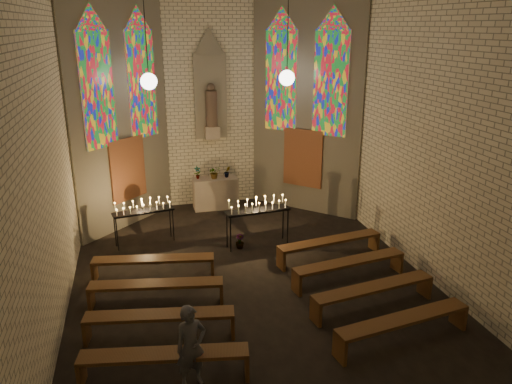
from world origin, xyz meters
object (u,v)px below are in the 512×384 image
votive_stand_left (143,208)px  votive_stand_right (258,207)px  aisle_flower_pot (240,241)px  altar (215,193)px  visitor (191,346)px

votive_stand_left → votive_stand_right: 3.04m
votive_stand_right → aisle_flower_pot: bearing=-177.7°
altar → visitor: (-1.74, -8.15, 0.22)m
altar → votive_stand_left: votive_stand_left is taller
votive_stand_left → visitor: size_ratio=1.15×
votive_stand_left → aisle_flower_pot: bearing=-32.0°
aisle_flower_pot → votive_stand_left: (-2.41, 0.91, 0.81)m
votive_stand_left → votive_stand_right: votive_stand_right is taller
aisle_flower_pot → votive_stand_left: size_ratio=0.24×
visitor → altar: bearing=62.1°
votive_stand_left → visitor: 5.90m
visitor → votive_stand_left: bearing=79.7°
aisle_flower_pot → votive_stand_left: votive_stand_left is taller
altar → aisle_flower_pot: altar is taller
votive_stand_right → altar: bearing=94.7°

